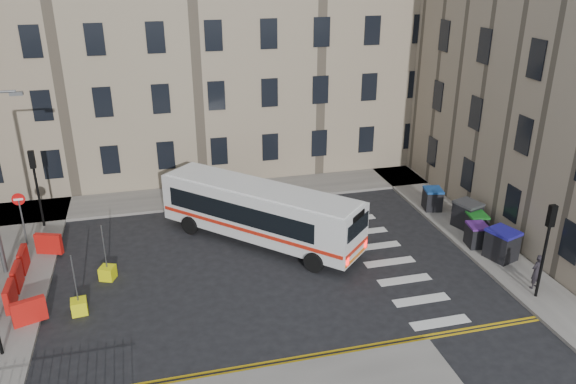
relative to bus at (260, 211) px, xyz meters
name	(u,v)px	position (x,y,z in m)	size (l,w,h in m)	color
ground	(300,260)	(1.39, -2.35, -1.64)	(120.00, 120.00, 0.00)	black
pavement_north	(160,200)	(-4.61, 6.25, -1.57)	(36.00, 3.20, 0.15)	slate
pavement_east	(434,205)	(10.39, 1.65, -1.57)	(2.40, 26.00, 0.15)	slate
terrace_north	(127,34)	(-5.61, 13.15, 6.98)	(38.30, 10.80, 17.20)	gray
traffic_light_east	(547,237)	(9.99, -7.85, 1.23)	(0.28, 0.22, 4.10)	black
traffic_light_nw	(35,177)	(-10.61, 4.15, 1.23)	(0.28, 0.22, 4.10)	black
no_entry_north	(20,208)	(-11.11, 2.15, 0.43)	(0.60, 0.08, 3.00)	#595B5E
roadworks_barriers	(26,276)	(-10.45, -1.85, -0.99)	(1.66, 6.26, 1.00)	red
bus	(260,211)	(0.00, 0.00, 0.00)	(8.96, 9.11, 2.84)	silver
wheelie_bin_a	(502,244)	(10.39, -4.69, -0.77)	(1.47, 1.58, 1.42)	black
wheelie_bin_b	(477,235)	(9.95, -3.32, -0.92)	(1.03, 1.14, 1.12)	black
wheelie_bin_c	(476,224)	(10.56, -2.28, -0.91)	(1.04, 1.15, 1.14)	black
wheelie_bin_d	(467,214)	(10.59, -1.35, -0.80)	(1.41, 1.51, 1.37)	black
wheelie_bin_e	(432,199)	(9.93, 1.10, -0.89)	(1.14, 1.25, 1.19)	black
pedestrian	(537,272)	(10.30, -7.28, -0.71)	(0.57, 0.37, 1.56)	black
bollard_yellow	(108,273)	(-7.19, -1.84, -1.34)	(0.60, 0.60, 0.60)	yellow
bollard_chevron	(79,307)	(-8.18, -4.24, -1.34)	(0.60, 0.60, 0.60)	yellow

